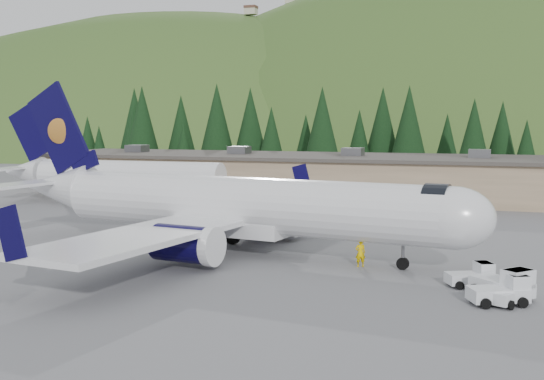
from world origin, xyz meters
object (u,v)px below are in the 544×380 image
Objects in this scene: baggage_tug_b at (506,284)px; ramp_worker at (360,253)px; second_airliner at (107,175)px; baggage_tug_d at (474,276)px; baggage_tug_c at (509,292)px; terminal_building at (313,175)px; airliner at (232,206)px; baggage_tug_a at (503,291)px.

baggage_tug_b is 10.43m from ramp_worker.
second_airliner reaches higher than baggage_tug_d.
ramp_worker is (-7.18, 3.09, 0.30)m from baggage_tug_d.
baggage_tug_b is 0.93m from baggage_tug_c.
terminal_building is at bearing 90.64° from baggage_tug_d.
baggage_tug_b is (18.61, -7.34, -2.60)m from airliner.
baggage_tug_c is 3.75m from baggage_tug_d.
baggage_tug_a is at bearing 162.37° from baggage_tug_c.
baggage_tug_b is (42.43, -29.17, -2.55)m from second_airliner.
terminal_building is at bearing -96.66° from ramp_worker.
baggage_tug_d is (40.69, -26.83, -2.71)m from second_airliner.
baggage_tug_c is (42.57, -30.07, -2.70)m from second_airliner.
airliner is at bearing -36.70° from ramp_worker.
baggage_tug_d is at bearing -33.39° from second_airliner.
terminal_building is at bearing 104.62° from airliner.
baggage_tug_a is at bearing -91.15° from baggage_tug_d.
baggage_tug_c is at bearing -38.58° from baggage_tug_b.
airliner is at bearing 138.26° from baggage_tug_d.
baggage_tug_d is at bearing 89.61° from baggage_tug_a.
second_airliner is at bearing -60.87° from ramp_worker.
baggage_tug_d is at bearing 168.84° from baggage_tug_b.
airliner is 17.81m from baggage_tug_d.
terminal_building reaches higher than baggage_tug_c.
terminal_building is (-3.91, 37.83, -0.75)m from airliner.
airliner reaches higher than baggage_tug_c.
baggage_tug_a is 0.05× the size of terminal_building.
baggage_tug_d is at bearing -7.78° from airliner.
baggage_tug_d is 1.58× the size of ramp_worker.
terminal_building is 38.66× the size of ramp_worker.
baggage_tug_b is 2.91m from baggage_tug_d.
baggage_tug_d is at bearing 58.48° from baggage_tug_c.
airliner is at bearing 130.70° from baggage_tug_a.
airliner is 32.31m from second_airliner.
baggage_tug_b is 1.91× the size of ramp_worker.
baggage_tug_a is 1.14× the size of baggage_tug_d.
airliner is 20.51m from baggage_tug_a.
terminal_building is at bearing 54.62° from baggage_tug_c.
baggage_tug_a is (42.27, -30.36, -2.62)m from second_airliner.
baggage_tug_b is at bearing 37.54° from baggage_tug_c.
second_airliner is 52.11m from baggage_tug_a.
airliner reaches higher than baggage_tug_d.
baggage_tug_b is 1.20× the size of baggage_tug_c.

